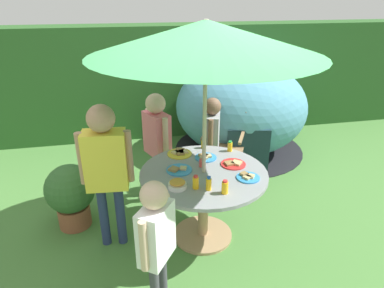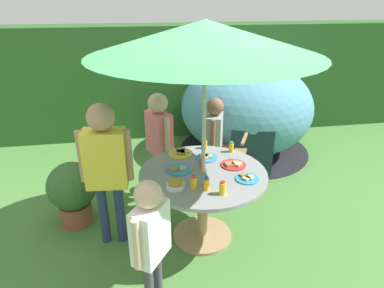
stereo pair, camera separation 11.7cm
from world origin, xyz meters
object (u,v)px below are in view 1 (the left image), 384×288
child_in_yellow_shirt (106,160)px  juice_bottle_center_front (209,184)px  dome_tent (240,107)px  child_in_grey_shirt (212,133)px  plate_far_left (205,157)px  garden_table (203,188)px  snack_bowl (177,184)px  juice_bottle_front_edge (196,182)px  plate_near_left (179,170)px  juice_bottle_mid_right (230,146)px  child_in_white_shirt (156,234)px  plate_far_right (180,153)px  plate_back_edge (248,177)px  juice_bottle_mid_left (225,187)px  patio_umbrella (206,38)px  child_in_pink_shirt (157,134)px  plate_near_right (233,164)px  juice_bottle_center_back (203,144)px  cup_near (202,163)px  potted_plant (71,193)px  wooden_chair (224,142)px

child_in_yellow_shirt → juice_bottle_center_front: (0.85, -0.40, -0.11)m
dome_tent → child_in_grey_shirt: size_ratio=2.02×
child_in_yellow_shirt → plate_far_left: 1.00m
garden_table → snack_bowl: size_ratio=7.50×
child_in_yellow_shirt → juice_bottle_front_edge: bearing=-19.8°
plate_near_left → juice_bottle_mid_right: juice_bottle_mid_right is taller
child_in_white_shirt → plate_near_left: (0.31, 0.86, 0.02)m
plate_near_left → plate_far_right: 0.36m
snack_bowl → juice_bottle_center_front: (0.26, -0.08, 0.02)m
juice_bottle_front_edge → plate_near_left: bearing=104.7°
plate_far_right → child_in_yellow_shirt: bearing=-154.8°
plate_back_edge → juice_bottle_mid_left: bearing=-144.5°
patio_umbrella → child_in_white_shirt: 1.55m
child_in_grey_shirt → plate_near_left: (-0.55, -0.83, -0.00)m
child_in_pink_shirt → juice_bottle_mid_right: size_ratio=11.27×
snack_bowl → plate_near_right: (0.61, 0.31, -0.03)m
child_in_yellow_shirt → child_in_white_shirt: 0.95m
garden_table → juice_bottle_center_back: juice_bottle_center_back is taller
juice_bottle_mid_left → cup_near: (-0.08, 0.51, -0.02)m
dome_tent → child_in_white_shirt: 3.18m
snack_bowl → potted_plant: bearing=145.7°
plate_near_left → plate_far_left: 0.37m
plate_far_left → juice_bottle_front_edge: size_ratio=1.76×
patio_umbrella → juice_bottle_center_front: patio_umbrella is taller
juice_bottle_center_back → plate_near_right: bearing=-66.3°
plate_near_left → plate_near_right: (0.54, 0.01, 0.00)m
juice_bottle_mid_right → potted_plant: bearing=177.6°
patio_umbrella → plate_far_right: (-0.16, 0.43, -1.20)m
child_in_white_shirt → plate_near_right: child_in_white_shirt is taller
plate_near_left → patio_umbrella: bearing=-18.0°
garden_table → patio_umbrella: 1.39m
plate_back_edge → juice_bottle_mid_left: size_ratio=1.72×
child_in_grey_shirt → juice_bottle_mid_right: size_ratio=10.27×
child_in_pink_shirt → child_in_grey_shirt: bearing=74.9°
snack_bowl → plate_back_edge: snack_bowl is taller
potted_plant → juice_bottle_center_back: 1.48m
plate_back_edge → cup_near: bearing=139.3°
plate_near_right → juice_bottle_center_front: 0.53m
plate_far_left → juice_bottle_center_front: bearing=-101.3°
juice_bottle_center_back → juice_bottle_mid_right: 0.29m
garden_table → plate_near_right: 0.38m
dome_tent → plate_far_right: size_ratio=9.43×
child_in_grey_shirt → juice_bottle_center_front: bearing=3.3°
plate_far_left → plate_near_right: size_ratio=0.90×
child_in_grey_shirt → juice_bottle_front_edge: child_in_grey_shirt is taller
wooden_chair → juice_bottle_mid_left: 1.57m
child_in_white_shirt → plate_back_edge: (0.90, 0.59, 0.02)m
patio_umbrella → snack_bowl: (-0.29, -0.23, -1.18)m
wooden_chair → snack_bowl: (-0.83, -1.31, 0.25)m
wooden_chair → cup_near: bearing=-92.1°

